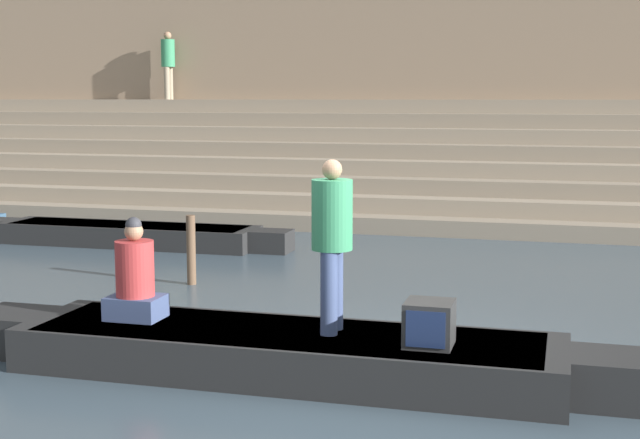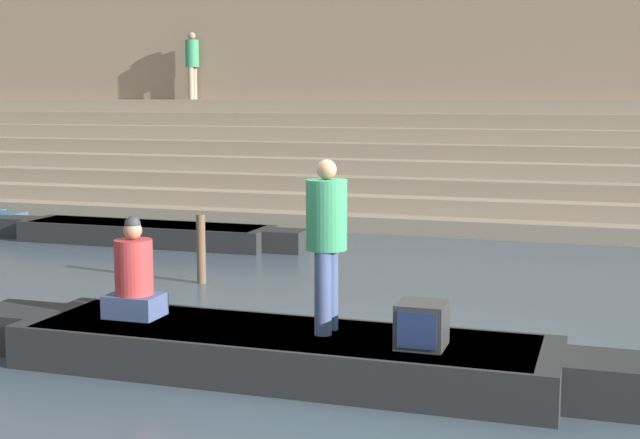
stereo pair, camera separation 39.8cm
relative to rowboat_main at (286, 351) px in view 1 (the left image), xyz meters
The scene contains 10 objects.
ground_plane 1.03m from the rowboat_main, 36.62° to the left, with size 120.00×120.00×0.00m, color #3D4C56.
ghat_steps 11.91m from the rowboat_main, 86.09° to the left, with size 36.00×4.93×2.55m.
back_wall 14.84m from the rowboat_main, 86.74° to the left, with size 34.20×1.28×8.94m.
rowboat_main is the anchor object (origin of this frame).
person_standing 1.19m from the rowboat_main, 13.76° to the left, with size 0.38×0.38×1.61m.
person_rowing 1.69m from the rowboat_main, behind, with size 0.53×0.42×1.01m.
tv_set 1.43m from the rowboat_main, ahead, with size 0.42×0.44×0.40m.
moored_boat_shore 8.07m from the rowboat_main, 127.91° to the left, with size 5.99×1.04×0.37m.
mooring_post 4.36m from the rowboat_main, 125.30° to the left, with size 0.13×0.13×0.97m, color brown.
person_on_steps 15.56m from the rowboat_main, 118.97° to the left, with size 0.35×0.35×1.70m.
Camera 1 is at (1.67, -8.33, 2.58)m, focal length 50.00 mm.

